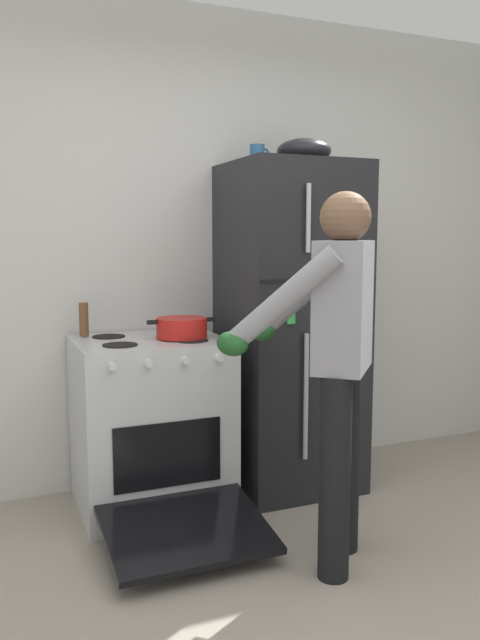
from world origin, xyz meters
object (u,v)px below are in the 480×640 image
object	(u,v)px
red_pot	(182,328)
coffee_mug	(258,154)
mixing_bowl	(304,151)
person_cook	(333,346)
refrigerator	(289,327)
stove_range	(152,425)
pepper_mill	(84,319)

from	to	relation	value
red_pot	coffee_mug	xyz separation A→B (m)	(0.47, 0.10, 0.92)
mixing_bowl	person_cook	bearing A→B (deg)	-109.99
refrigerator	coffee_mug	size ratio (longest dim) A/B	16.22
refrigerator	person_cook	xyz separation A→B (m)	(-0.24, -0.89, 0.05)
stove_range	red_pot	distance (m)	0.54
red_pot	mixing_bowl	size ratio (longest dim) A/B	1.22
stove_range	pepper_mill	world-z (taller)	pepper_mill
refrigerator	person_cook	distance (m)	0.93
stove_range	person_cook	size ratio (longest dim) A/B	0.75
coffee_mug	red_pot	bearing A→B (deg)	-168.03
person_cook	mixing_bowl	distance (m)	1.33
person_cook	mixing_bowl	world-z (taller)	mixing_bowl
pepper_mill	coffee_mug	bearing A→B (deg)	-9.15
coffee_mug	pepper_mill	distance (m)	1.29
person_cook	red_pot	bearing A→B (deg)	115.63
refrigerator	stove_range	xyz separation A→B (m)	(-0.81, -0.02, -0.47)
refrigerator	pepper_mill	world-z (taller)	refrigerator
red_pot	pepper_mill	size ratio (longest dim) A/B	2.08
coffee_mug	mixing_bowl	xyz separation A→B (m)	(0.26, -0.05, 0.02)
red_pot	pepper_mill	xyz separation A→B (m)	(-0.46, 0.25, 0.04)
refrigerator	mixing_bowl	bearing A→B (deg)	0.21
person_cook	refrigerator	bearing A→B (deg)	74.67
coffee_mug	pepper_mill	size ratio (longest dim) A/B	0.64
red_pot	stove_range	bearing A→B (deg)	168.59
refrigerator	coffee_mug	bearing A→B (deg)	164.17
person_cook	mixing_bowl	size ratio (longest dim) A/B	5.35
red_pot	pepper_mill	bearing A→B (deg)	151.48
red_pot	coffee_mug	world-z (taller)	coffee_mug
stove_range	pepper_mill	size ratio (longest dim) A/B	6.89
refrigerator	mixing_bowl	world-z (taller)	mixing_bowl
pepper_mill	refrigerator	bearing A→B (deg)	-10.24
pepper_mill	mixing_bowl	xyz separation A→B (m)	(1.19, -0.20, 0.90)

